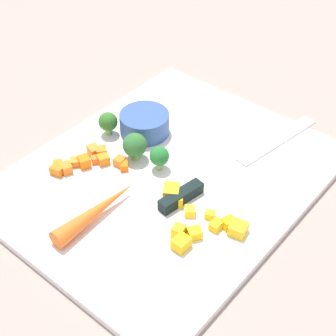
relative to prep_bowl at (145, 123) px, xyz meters
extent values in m
plane|color=gray|center=(0.05, 0.09, -0.03)|extent=(4.00, 4.00, 0.00)
cube|color=white|center=(0.05, 0.09, -0.02)|extent=(0.47, 0.38, 0.01)
cylinder|color=#345593|center=(0.00, 0.00, 0.00)|extent=(0.08, 0.08, 0.03)
cube|color=silver|center=(-0.12, 0.18, -0.02)|extent=(0.17, 0.05, 0.00)
cube|color=black|center=(0.08, 0.14, -0.01)|extent=(0.07, 0.03, 0.02)
cone|color=orange|center=(0.18, 0.08, 0.00)|extent=(0.14, 0.03, 0.03)
cube|color=orange|center=(0.10, -0.01, -0.01)|extent=(0.02, 0.02, 0.01)
cube|color=orange|center=(0.08, 0.03, -0.01)|extent=(0.02, 0.02, 0.01)
cube|color=orange|center=(0.12, -0.01, -0.01)|extent=(0.02, 0.02, 0.02)
cube|color=orange|center=(0.10, 0.00, -0.01)|extent=(0.02, 0.02, 0.01)
cube|color=orange|center=(0.15, -0.04, -0.01)|extent=(0.02, 0.02, 0.01)
cube|color=orange|center=(0.09, -0.02, -0.01)|extent=(0.02, 0.02, 0.02)
cube|color=orange|center=(0.16, -0.03, -0.01)|extent=(0.02, 0.02, 0.01)
cube|color=orange|center=(0.13, -0.03, -0.01)|extent=(0.02, 0.02, 0.01)
cube|color=orange|center=(0.15, -0.02, -0.01)|extent=(0.02, 0.02, 0.01)
cube|color=orange|center=(0.09, 0.04, -0.01)|extent=(0.02, 0.02, 0.01)
cube|color=orange|center=(0.09, -0.01, -0.01)|extent=(0.02, 0.02, 0.02)
cube|color=yellow|center=(0.08, 0.19, -0.01)|extent=(0.02, 0.02, 0.01)
cube|color=yellow|center=(0.12, 0.20, -0.01)|extent=(0.02, 0.02, 0.01)
cube|color=yellow|center=(0.15, 0.20, -0.01)|extent=(0.02, 0.02, 0.02)
cube|color=yellow|center=(0.09, 0.21, -0.01)|extent=(0.02, 0.01, 0.01)
cube|color=yellow|center=(0.09, 0.14, -0.01)|extent=(0.02, 0.02, 0.02)
cube|color=yellow|center=(0.08, 0.22, -0.01)|extent=(0.02, 0.02, 0.01)
cube|color=yellow|center=(0.08, 0.24, -0.01)|extent=(0.03, 0.03, 0.02)
cube|color=yellow|center=(0.14, 0.18, -0.01)|extent=(0.02, 0.02, 0.02)
cube|color=yellow|center=(0.10, 0.17, -0.01)|extent=(0.02, 0.02, 0.01)
cube|color=yellow|center=(0.09, 0.13, -0.01)|extent=(0.03, 0.03, 0.02)
cylinder|color=#83BA5E|center=(0.06, 0.03, -0.01)|extent=(0.01, 0.01, 0.02)
sphere|color=#306D33|center=(0.06, 0.03, 0.01)|extent=(0.04, 0.04, 0.04)
cylinder|color=#8BB15F|center=(0.05, 0.08, -0.01)|extent=(0.01, 0.01, 0.02)
sphere|color=#247631|center=(0.05, 0.08, 0.01)|extent=(0.03, 0.03, 0.03)
cylinder|color=#8AB662|center=(0.04, -0.04, -0.01)|extent=(0.01, 0.01, 0.02)
sphere|color=#326E27|center=(0.04, -0.04, 0.01)|extent=(0.03, 0.03, 0.03)
camera|label=1|loc=(0.48, 0.45, 0.48)|focal=54.30mm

